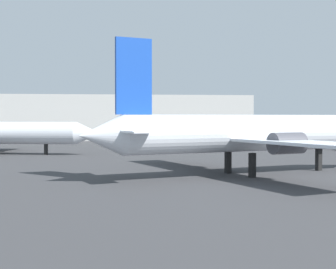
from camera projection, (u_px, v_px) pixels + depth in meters
The scene contains 2 objects.
airplane_on_taxiway at pixel (248, 133), 46.81m from camera, with size 31.83×29.76×11.70m.
terminal_building at pixel (87, 118), 123.48m from camera, with size 75.81×22.74×10.22m, color #B7B7B2.
Camera 1 is at (-3.31, -10.18, 5.31)m, focal length 54.93 mm.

